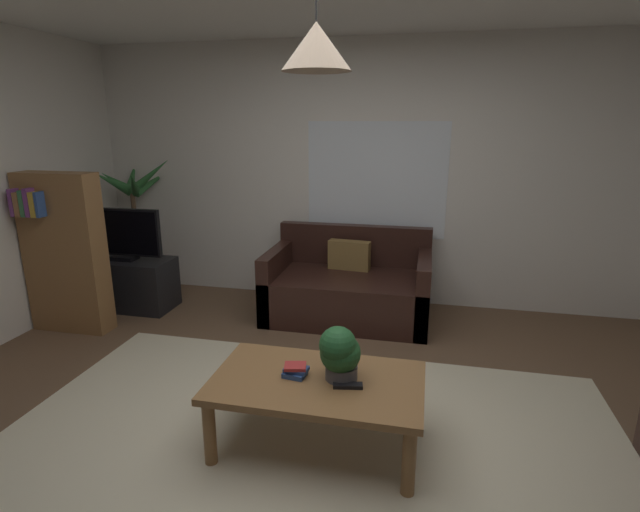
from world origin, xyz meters
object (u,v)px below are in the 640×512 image
book_on_table_1 (296,369)px  potted_palm_corner (138,231)px  book_on_table_0 (295,374)px  coffee_table (317,389)px  tv (121,234)px  bookshelf_corner (64,252)px  potted_plant_on_table (339,352)px  couch_under_window (348,289)px  tv_stand (128,283)px  book_on_table_2 (295,366)px  remote_on_table_0 (348,386)px  pendant_lamp (316,46)px

book_on_table_1 → potted_palm_corner: potted_palm_corner is taller
potted_palm_corner → book_on_table_0: bearing=-42.9°
coffee_table → tv: bearing=144.1°
coffee_table → bookshelf_corner: bearing=156.0°
book_on_table_1 → potted_plant_on_table: potted_plant_on_table is taller
couch_under_window → potted_plant_on_table: size_ratio=4.73×
book_on_table_0 → potted_palm_corner: potted_palm_corner is taller
tv_stand → tv: (-0.00, -0.02, 0.51)m
book_on_table_2 → tv_stand: size_ratio=0.13×
tv_stand → bookshelf_corner: size_ratio=0.64×
couch_under_window → tv: tv is taller
coffee_table → tv: size_ratio=1.45×
potted_palm_corner → book_on_table_1: bearing=-42.7°
remote_on_table_0 → potted_plant_on_table: potted_plant_on_table is taller
coffee_table → potted_plant_on_table: size_ratio=3.71×
book_on_table_0 → tv_stand: 2.78m
remote_on_table_0 → tv: 3.06m
coffee_table → book_on_table_0: size_ratio=9.66×
couch_under_window → potted_plant_on_table: couch_under_window is taller
book_on_table_1 → bookshelf_corner: 2.64m
book_on_table_1 → book_on_table_2: size_ratio=1.08×
book_on_table_1 → couch_under_window: bearing=90.5°
potted_palm_corner → bookshelf_corner: potted_palm_corner is taller
pendant_lamp → remote_on_table_0: bearing=-14.8°
coffee_table → book_on_table_0: (-0.13, 0.01, 0.07)m
book_on_table_1 → tv_stand: (-2.20, 1.69, -0.21)m
coffee_table → book_on_table_1: book_on_table_1 is taller
tv_stand → tv: bearing=-90.0°
tv → bookshelf_corner: size_ratio=0.58×
book_on_table_2 → book_on_table_1: bearing=40.4°
coffee_table → tv: 2.90m
potted_plant_on_table → potted_palm_corner: potted_palm_corner is taller
potted_plant_on_table → tv: (-2.44, 1.66, 0.17)m
book_on_table_1 → potted_palm_corner: bearing=137.3°
book_on_table_1 → book_on_table_2: 0.02m
remote_on_table_0 → bookshelf_corner: bookshelf_corner is taller
book_on_table_2 → tv: tv is taller
remote_on_table_0 → potted_plant_on_table: 0.18m
remote_on_table_0 → pendant_lamp: pendant_lamp is taller
potted_palm_corner → bookshelf_corner: (-0.03, -1.07, 0.05)m
potted_plant_on_table → bookshelf_corner: bearing=157.4°
tv_stand → potted_palm_corner: potted_palm_corner is taller
book_on_table_2 → tv_stand: tv_stand is taller
book_on_table_0 → book_on_table_2: 0.05m
coffee_table → book_on_table_1: bearing=173.3°
remote_on_table_0 → pendant_lamp: 1.72m
coffee_table → book_on_table_0: bearing=176.6°
couch_under_window → potted_palm_corner: potted_palm_corner is taller
book_on_table_0 → book_on_table_2: book_on_table_2 is taller
book_on_table_1 → potted_plant_on_table: 0.28m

